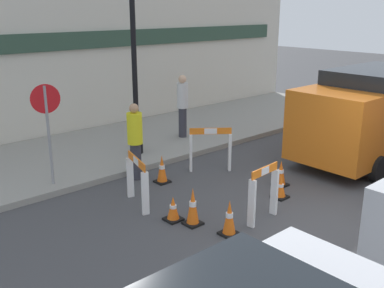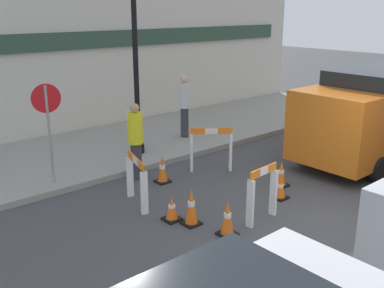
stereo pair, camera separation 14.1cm
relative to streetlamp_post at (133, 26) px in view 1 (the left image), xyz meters
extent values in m
plane|color=#424244|center=(0.54, -5.44, -3.30)|extent=(60.00, 60.00, 0.00)
cube|color=gray|center=(0.54, 1.05, -3.23)|extent=(18.00, 3.97, 0.14)
cube|color=beige|center=(0.54, 3.12, -0.55)|extent=(18.00, 0.12, 5.50)
cube|color=#2D4738|center=(0.54, 3.01, -0.50)|extent=(16.20, 0.10, 0.50)
cylinder|color=black|center=(0.00, 0.00, -3.04)|extent=(0.29, 0.29, 0.24)
cylinder|color=black|center=(0.00, 0.00, -0.91)|extent=(0.13, 0.13, 4.50)
cylinder|color=gray|center=(-2.55, -0.53, -2.11)|extent=(0.06, 0.06, 2.10)
cylinder|color=red|center=(-2.55, -0.53, -1.33)|extent=(0.59, 0.13, 0.60)
cube|color=white|center=(-0.70, -4.47, -2.85)|extent=(0.07, 0.14, 0.89)
cube|color=white|center=(0.01, -4.41, -2.85)|extent=(0.07, 0.14, 0.89)
cube|color=orange|center=(-0.35, -4.44, -2.33)|extent=(0.77, 0.09, 0.15)
cube|color=white|center=(-0.35, -4.44, -2.33)|extent=(0.23, 0.05, 0.14)
cube|color=white|center=(1.10, -2.22, -2.84)|extent=(0.13, 0.14, 0.90)
cube|color=white|center=(0.38, -1.65, -2.84)|extent=(0.13, 0.14, 0.90)
cube|color=orange|center=(0.74, -1.93, -2.32)|extent=(0.78, 0.63, 0.15)
cube|color=white|center=(0.74, -1.93, -2.32)|extent=(0.25, 0.21, 0.14)
cube|color=white|center=(-1.54, -1.95, -2.87)|extent=(0.14, 0.09, 0.84)
cube|color=white|center=(-1.80, -2.82, -2.87)|extent=(0.14, 0.09, 0.84)
cube|color=orange|center=(-1.67, -2.39, -2.38)|extent=(0.29, 0.93, 0.15)
cube|color=white|center=(-1.67, -2.39, -2.38)|extent=(0.11, 0.29, 0.14)
cube|color=black|center=(-1.20, -4.41, -3.28)|extent=(0.30, 0.30, 0.04)
cone|color=orange|center=(-1.20, -4.41, -2.96)|extent=(0.23, 0.23, 0.60)
cylinder|color=white|center=(-1.20, -4.41, -2.93)|extent=(0.13, 0.13, 0.08)
cube|color=black|center=(-1.41, -3.71, -3.28)|extent=(0.30, 0.30, 0.04)
cone|color=orange|center=(-1.41, -3.71, -2.93)|extent=(0.22, 0.23, 0.66)
cylinder|color=white|center=(-1.41, -3.71, -2.89)|extent=(0.13, 0.13, 0.09)
cube|color=black|center=(-0.58, -1.76, -3.28)|extent=(0.30, 0.30, 0.04)
cone|color=orange|center=(-0.58, -1.76, -2.96)|extent=(0.23, 0.22, 0.59)
cylinder|color=white|center=(-0.58, -1.76, -2.93)|extent=(0.13, 0.13, 0.08)
cube|color=black|center=(1.24, -3.62, -3.28)|extent=(0.30, 0.30, 0.04)
cone|color=orange|center=(1.24, -3.62, -2.99)|extent=(0.22, 0.23, 0.53)
cylinder|color=white|center=(1.24, -3.62, -2.96)|extent=(0.13, 0.13, 0.07)
cube|color=black|center=(0.71, -4.02, -3.28)|extent=(0.30, 0.30, 0.04)
cone|color=orange|center=(0.71, -4.02, -3.05)|extent=(0.22, 0.23, 0.42)
cylinder|color=white|center=(0.71, -4.02, -3.02)|extent=(0.13, 0.13, 0.06)
cube|color=black|center=(-1.57, -3.35, -3.28)|extent=(0.30, 0.30, 0.04)
cone|color=orange|center=(-1.57, -3.35, -3.04)|extent=(0.22, 0.22, 0.42)
cylinder|color=white|center=(-1.57, -3.35, -3.02)|extent=(0.13, 0.13, 0.06)
cylinder|color=#33333D|center=(-0.87, -1.19, -2.88)|extent=(0.31, 0.31, 0.83)
cylinder|color=yellow|center=(-0.87, -1.19, -2.12)|extent=(0.43, 0.43, 0.69)
sphere|color=tan|center=(-0.87, -1.19, -1.66)|extent=(0.26, 0.26, 0.21)
cylinder|color=#33333D|center=(1.85, 0.37, -2.73)|extent=(0.24, 0.24, 0.85)
cylinder|color=silver|center=(1.85, 0.37, -1.95)|extent=(0.33, 0.33, 0.71)
sphere|color=#DBAD89|center=(1.85, 0.37, -1.49)|extent=(0.23, 0.23, 0.23)
cylinder|color=black|center=(-0.31, -6.62, -3.00)|extent=(0.60, 0.18, 0.60)
cube|color=#D16619|center=(4.62, -3.96, -2.18)|extent=(5.14, 1.90, 1.64)
cube|color=#1E2328|center=(4.62, -3.96, -1.36)|extent=(2.83, 1.75, 0.70)
cylinder|color=black|center=(6.21, -3.01, -3.00)|extent=(0.60, 0.18, 0.60)
cylinder|color=black|center=(3.03, -3.01, -3.00)|extent=(0.60, 0.18, 0.60)
cylinder|color=black|center=(3.03, -4.92, -3.00)|extent=(0.60, 0.18, 0.60)
camera|label=1|loc=(-6.26, -9.14, 0.44)|focal=42.00mm
camera|label=2|loc=(-6.16, -9.23, 0.44)|focal=42.00mm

